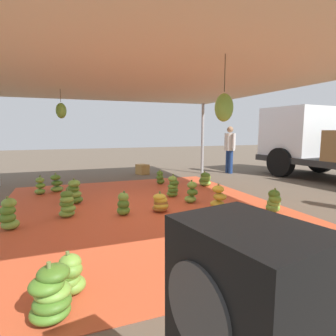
# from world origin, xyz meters

# --- Properties ---
(ground_plane) EXTENTS (40.00, 40.00, 0.00)m
(ground_plane) POSITION_xyz_m (0.00, 3.00, 0.00)
(ground_plane) COLOR brown
(tarp_orange) EXTENTS (6.50, 5.58, 0.01)m
(tarp_orange) POSITION_xyz_m (0.00, 0.00, 0.01)
(tarp_orange) COLOR #D1512D
(tarp_orange) RESTS_ON ground
(tent_canopy) EXTENTS (8.00, 7.00, 2.61)m
(tent_canopy) POSITION_xyz_m (0.00, -0.09, 2.53)
(tent_canopy) COLOR #9EA0A5
(tent_canopy) RESTS_ON ground
(banana_bunch_0) EXTENTS (0.34, 0.33, 0.54)m
(banana_bunch_0) POSITION_xyz_m (0.39, -2.37, 0.24)
(banana_bunch_0) COLOR #75A83D
(banana_bunch_0) RESTS_ON tarp_orange
(banana_bunch_1) EXTENTS (0.36, 0.36, 0.48)m
(banana_bunch_1) POSITION_xyz_m (-2.15, -2.08, 0.21)
(banana_bunch_1) COLOR #6B9E38
(banana_bunch_1) RESTS_ON tarp_orange
(banana_bunch_2) EXTENTS (0.40, 0.42, 0.56)m
(banana_bunch_2) POSITION_xyz_m (-0.93, -1.31, 0.25)
(banana_bunch_2) COLOR #477523
(banana_bunch_2) RESTS_ON tarp_orange
(banana_bunch_3) EXTENTS (0.43, 0.41, 0.41)m
(banana_bunch_3) POSITION_xyz_m (0.32, 0.24, 0.18)
(banana_bunch_3) COLOR #996628
(banana_bunch_3) RESTS_ON tarp_orange
(banana_bunch_4) EXTENTS (0.40, 0.40, 0.52)m
(banana_bunch_4) POSITION_xyz_m (2.15, 0.77, 0.22)
(banana_bunch_4) COLOR #477523
(banana_bunch_4) RESTS_ON tarp_orange
(banana_bunch_5) EXTENTS (0.41, 0.40, 0.51)m
(banana_bunch_5) POSITION_xyz_m (0.47, 1.45, 0.22)
(banana_bunch_5) COLOR gold
(banana_bunch_5) RESTS_ON tarp_orange
(banana_bunch_6) EXTENTS (0.47, 0.46, 0.50)m
(banana_bunch_6) POSITION_xyz_m (2.94, -1.65, 0.22)
(banana_bunch_6) COLOR #518428
(banana_bunch_6) RESTS_ON tarp_orange
(banana_bunch_7) EXTENTS (0.39, 0.40, 0.53)m
(banana_bunch_7) POSITION_xyz_m (0.02, -1.48, 0.23)
(banana_bunch_7) COLOR #75A83D
(banana_bunch_7) RESTS_ON tarp_orange
(banana_bunch_8) EXTENTS (0.43, 0.43, 0.49)m
(banana_bunch_8) POSITION_xyz_m (-2.34, -1.71, 0.21)
(banana_bunch_8) COLOR #75A83D
(banana_bunch_8) RESTS_ON tarp_orange
(banana_bunch_9) EXTENTS (0.33, 0.32, 0.48)m
(banana_bunch_9) POSITION_xyz_m (1.14, 2.28, 0.22)
(banana_bunch_9) COLOR #6B9E38
(banana_bunch_9) RESTS_ON tarp_orange
(banana_bunch_10) EXTENTS (0.32, 0.32, 0.46)m
(banana_bunch_10) POSITION_xyz_m (0.29, -0.49, 0.21)
(banana_bunch_10) COLOR #60932D
(banana_bunch_10) RESTS_ON tarp_orange
(banana_bunch_11) EXTENTS (0.37, 0.37, 0.51)m
(banana_bunch_11) POSITION_xyz_m (-0.09, 1.10, 0.22)
(banana_bunch_11) COLOR #75A83D
(banana_bunch_11) RESTS_ON tarp_orange
(banana_bunch_12) EXTENTS (0.35, 0.38, 0.43)m
(banana_bunch_12) POSITION_xyz_m (2.62, -1.49, 0.20)
(banana_bunch_12) COLOR #75A83D
(banana_bunch_12) RESTS_ON tarp_orange
(banana_bunch_13) EXTENTS (0.36, 0.34, 0.55)m
(banana_bunch_13) POSITION_xyz_m (-0.73, 0.92, 0.25)
(banana_bunch_13) COLOR #60932D
(banana_bunch_13) RESTS_ON tarp_orange
(banana_bunch_14) EXTENTS (0.30, 0.32, 0.44)m
(banana_bunch_14) POSITION_xyz_m (-2.34, 1.15, 0.20)
(banana_bunch_14) COLOR #477523
(banana_bunch_14) RESTS_ON tarp_orange
(banana_bunch_15) EXTENTS (0.46, 0.45, 0.43)m
(banana_bunch_15) POSITION_xyz_m (-1.64, 2.27, 0.20)
(banana_bunch_15) COLOR #75A83D
(banana_bunch_15) RESTS_ON tarp_orange
(worker_1) EXTENTS (0.64, 0.39, 1.74)m
(worker_1) POSITION_xyz_m (-3.54, 4.30, 1.02)
(worker_1) COLOR navy
(worker_1) RESTS_ON ground
(crate_0) EXTENTS (0.51, 0.47, 0.36)m
(crate_0) POSITION_xyz_m (-4.41, 1.17, 0.18)
(crate_0) COLOR #B78947
(crate_0) RESTS_ON ground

